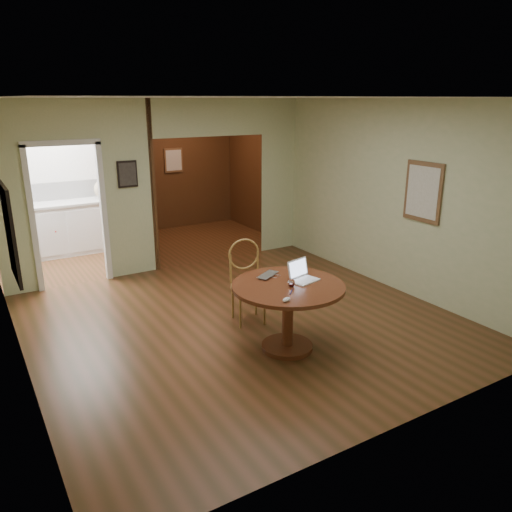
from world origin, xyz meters
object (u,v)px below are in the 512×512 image
chair (247,276)px  open_laptop (301,274)px  dining_table (288,302)px  closed_laptop (271,276)px

chair → open_laptop: chair is taller
dining_table → open_laptop: (0.21, 0.06, 0.26)m
dining_table → open_laptop: bearing=15.1°
chair → open_laptop: (0.21, -0.86, 0.25)m
dining_table → open_laptop: open_laptop is taller
chair → closed_laptop: chair is taller
open_laptop → dining_table: bearing=-178.8°
chair → open_laptop: 0.92m
dining_table → open_laptop: size_ratio=3.54×
open_laptop → closed_laptop: open_laptop is taller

